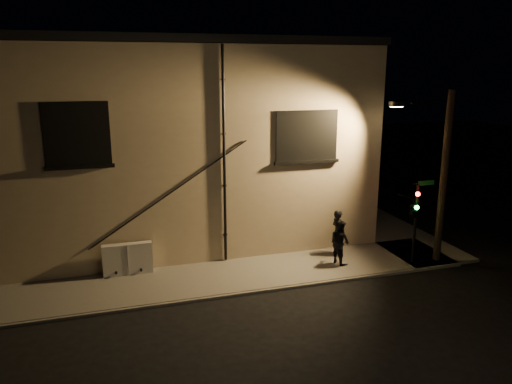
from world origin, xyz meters
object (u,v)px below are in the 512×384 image
object	(u,v)px
pedestrian_b	(340,242)
pedestrian_a	(338,232)
utility_cabinet	(128,259)
streetlamp_pole	(441,173)
traffic_signal	(414,210)

from	to	relation	value
pedestrian_b	pedestrian_a	bearing A→B (deg)	-37.41
utility_cabinet	streetlamp_pole	distance (m)	12.38
utility_cabinet	pedestrian_a	world-z (taller)	pedestrian_a
streetlamp_pole	pedestrian_a	bearing A→B (deg)	154.68
pedestrian_b	traffic_signal	distance (m)	3.07
pedestrian_a	streetlamp_pole	xyz separation A→B (m)	(3.46, -1.64, 2.59)
pedestrian_a	traffic_signal	size ratio (longest dim) A/B	0.57
pedestrian_b	streetlamp_pole	distance (m)	4.70
pedestrian_b	traffic_signal	world-z (taller)	traffic_signal
pedestrian_a	pedestrian_b	size ratio (longest dim) A/B	1.07
utility_cabinet	streetlamp_pole	xyz separation A→B (m)	(11.84, -2.09, 2.94)
pedestrian_b	utility_cabinet	bearing A→B (deg)	64.56
traffic_signal	streetlamp_pole	size ratio (longest dim) A/B	0.48
utility_cabinet	pedestrian_a	distance (m)	8.40
pedestrian_a	pedestrian_b	bearing A→B (deg)	148.04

